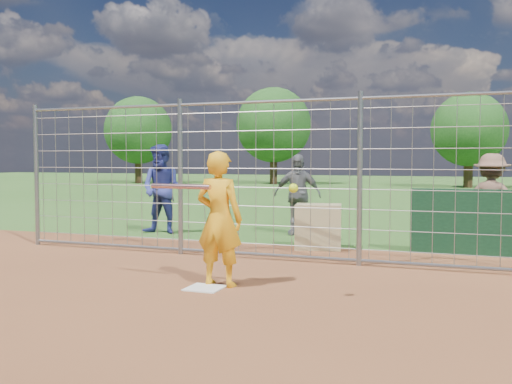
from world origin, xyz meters
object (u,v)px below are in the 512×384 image
at_px(bystander_b, 297,195).
at_px(batter, 219,219).
at_px(bystander_c, 491,201).
at_px(equipment_bin, 318,227).
at_px(bystander_a, 162,189).

bearing_deg(bystander_b, batter, -91.74).
height_order(bystander_b, bystander_c, bystander_b).
xyz_separation_m(batter, equipment_bin, (0.43, 3.34, -0.45)).
bearing_deg(batter, bystander_c, -122.08).
bearing_deg(batter, bystander_a, -48.81).
bearing_deg(bystander_b, bystander_c, -14.43).
xyz_separation_m(batter, bystander_b, (-0.47, 5.08, 0.00)).
distance_m(bystander_b, bystander_c, 3.81).
xyz_separation_m(bystander_a, equipment_bin, (3.67, -0.90, -0.56)).
bearing_deg(bystander_a, bystander_c, 0.98).
xyz_separation_m(bystander_a, bystander_b, (2.77, 0.84, -0.11)).
bearing_deg(bystander_b, bystander_a, -170.14).
xyz_separation_m(batter, bystander_a, (-3.24, 4.24, 0.11)).
bearing_deg(bystander_c, bystander_a, 11.90).
height_order(batter, equipment_bin, batter).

